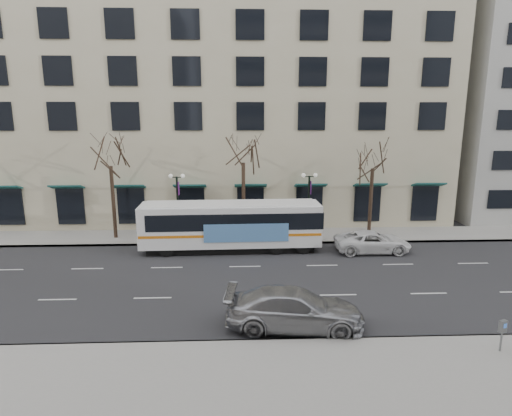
{
  "coord_description": "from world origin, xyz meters",
  "views": [
    {
      "loc": [
        -0.32,
        -23.71,
        9.66
      ],
      "look_at": [
        0.69,
        1.65,
        4.0
      ],
      "focal_mm": 30.0,
      "sensor_mm": 36.0,
      "label": 1
    }
  ],
  "objects_px": {
    "tree_far_mid": "(243,150)",
    "lamp_post_left": "(178,203)",
    "silver_car": "(295,309)",
    "tree_far_left": "(110,153)",
    "city_bus": "(232,224)",
    "white_pickup": "(372,242)",
    "tree_far_right": "(373,156)",
    "lamp_post_right": "(309,202)",
    "pay_station": "(503,329)"
  },
  "relations": [
    {
      "from": "lamp_post_left",
      "to": "white_pickup",
      "type": "bearing_deg",
      "value": -12.94
    },
    {
      "from": "lamp_post_left",
      "to": "white_pickup",
      "type": "distance_m",
      "value": 14.61
    },
    {
      "from": "tree_far_mid",
      "to": "pay_station",
      "type": "distance_m",
      "value": 20.8
    },
    {
      "from": "silver_car",
      "to": "tree_far_right",
      "type": "bearing_deg",
      "value": -22.34
    },
    {
      "from": "city_bus",
      "to": "silver_car",
      "type": "bearing_deg",
      "value": -76.78
    },
    {
      "from": "lamp_post_left",
      "to": "tree_far_left",
      "type": "bearing_deg",
      "value": 173.17
    },
    {
      "from": "tree_far_left",
      "to": "white_pickup",
      "type": "bearing_deg",
      "value": -11.36
    },
    {
      "from": "city_bus",
      "to": "white_pickup",
      "type": "relative_size",
      "value": 2.41
    },
    {
      "from": "silver_car",
      "to": "tree_far_left",
      "type": "bearing_deg",
      "value": 45.77
    },
    {
      "from": "lamp_post_right",
      "to": "tree_far_mid",
      "type": "bearing_deg",
      "value": 173.17
    },
    {
      "from": "tree_far_left",
      "to": "tree_far_mid",
      "type": "height_order",
      "value": "tree_far_mid"
    },
    {
      "from": "tree_far_mid",
      "to": "pay_station",
      "type": "bearing_deg",
      "value": -59.07
    },
    {
      "from": "tree_far_right",
      "to": "pay_station",
      "type": "bearing_deg",
      "value": -89.09
    },
    {
      "from": "lamp_post_right",
      "to": "city_bus",
      "type": "distance_m",
      "value": 6.43
    },
    {
      "from": "tree_far_left",
      "to": "lamp_post_right",
      "type": "relative_size",
      "value": 1.6
    },
    {
      "from": "white_pickup",
      "to": "silver_car",
      "type": "bearing_deg",
      "value": 146.99
    },
    {
      "from": "tree_far_right",
      "to": "silver_car",
      "type": "relative_size",
      "value": 1.28
    },
    {
      "from": "city_bus",
      "to": "white_pickup",
      "type": "height_order",
      "value": "city_bus"
    },
    {
      "from": "lamp_post_left",
      "to": "silver_car",
      "type": "height_order",
      "value": "lamp_post_left"
    },
    {
      "from": "city_bus",
      "to": "pay_station",
      "type": "relative_size",
      "value": 9.48
    },
    {
      "from": "tree_far_left",
      "to": "silver_car",
      "type": "bearing_deg",
      "value": -50.18
    },
    {
      "from": "white_pickup",
      "to": "tree_far_right",
      "type": "bearing_deg",
      "value": -13.6
    },
    {
      "from": "tree_far_right",
      "to": "white_pickup",
      "type": "distance_m",
      "value": 6.92
    },
    {
      "from": "lamp_post_right",
      "to": "city_bus",
      "type": "relative_size",
      "value": 0.41
    },
    {
      "from": "tree_far_right",
      "to": "lamp_post_left",
      "type": "bearing_deg",
      "value": -177.71
    },
    {
      "from": "tree_far_left",
      "to": "pay_station",
      "type": "xyz_separation_m",
      "value": [
        20.27,
        -17.14,
        -5.57
      ]
    },
    {
      "from": "lamp_post_left",
      "to": "city_bus",
      "type": "distance_m",
      "value": 4.89
    },
    {
      "from": "lamp_post_right",
      "to": "pay_station",
      "type": "xyz_separation_m",
      "value": [
        5.26,
        -16.54,
        -1.82
      ]
    },
    {
      "from": "tree_far_mid",
      "to": "white_pickup",
      "type": "bearing_deg",
      "value": -22.88
    },
    {
      "from": "tree_far_mid",
      "to": "city_bus",
      "type": "height_order",
      "value": "tree_far_mid"
    },
    {
      "from": "tree_far_right",
      "to": "city_bus",
      "type": "height_order",
      "value": "tree_far_right"
    },
    {
      "from": "tree_far_mid",
      "to": "silver_car",
      "type": "bearing_deg",
      "value": -81.59
    },
    {
      "from": "tree_far_right",
      "to": "lamp_post_left",
      "type": "xyz_separation_m",
      "value": [
        -14.99,
        -0.6,
        -3.48
      ]
    },
    {
      "from": "tree_far_left",
      "to": "white_pickup",
      "type": "relative_size",
      "value": 1.57
    },
    {
      "from": "tree_far_mid",
      "to": "lamp_post_left",
      "type": "distance_m",
      "value": 6.4
    },
    {
      "from": "tree_far_right",
      "to": "tree_far_left",
      "type": "bearing_deg",
      "value": 180.0
    },
    {
      "from": "silver_car",
      "to": "white_pickup",
      "type": "relative_size",
      "value": 1.19
    },
    {
      "from": "tree_far_mid",
      "to": "lamp_post_left",
      "type": "height_order",
      "value": "tree_far_mid"
    },
    {
      "from": "pay_station",
      "to": "lamp_post_left",
      "type": "bearing_deg",
      "value": 115.97
    },
    {
      "from": "tree_far_mid",
      "to": "city_bus",
      "type": "distance_m",
      "value": 5.91
    },
    {
      "from": "lamp_post_right",
      "to": "silver_car",
      "type": "relative_size",
      "value": 0.83
    },
    {
      "from": "city_bus",
      "to": "pay_station",
      "type": "xyz_separation_m",
      "value": [
        11.13,
        -14.14,
        -0.76
      ]
    },
    {
      "from": "lamp_post_left",
      "to": "city_bus",
      "type": "xyz_separation_m",
      "value": [
        4.13,
        -2.4,
        -1.06
      ]
    },
    {
      "from": "lamp_post_left",
      "to": "white_pickup",
      "type": "relative_size",
      "value": 0.98
    },
    {
      "from": "lamp_post_left",
      "to": "tree_far_mid",
      "type": "bearing_deg",
      "value": 6.85
    },
    {
      "from": "tree_far_mid",
      "to": "silver_car",
      "type": "distance_m",
      "value": 15.91
    },
    {
      "from": "pay_station",
      "to": "city_bus",
      "type": "bearing_deg",
      "value": 111.48
    },
    {
      "from": "lamp_post_left",
      "to": "white_pickup",
      "type": "height_order",
      "value": "lamp_post_left"
    },
    {
      "from": "tree_far_left",
      "to": "lamp_post_left",
      "type": "bearing_deg",
      "value": -6.83
    },
    {
      "from": "tree_far_mid",
      "to": "lamp_post_right",
      "type": "distance_m",
      "value": 6.41
    }
  ]
}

